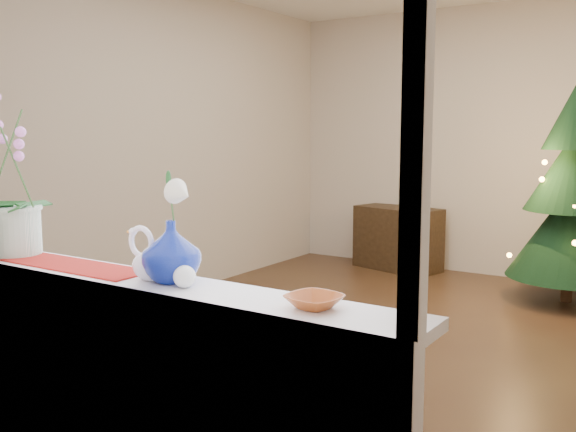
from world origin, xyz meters
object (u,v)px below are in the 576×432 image
at_px(swan, 151,255).
at_px(xmas_tree, 572,193).
at_px(amber_dish, 314,302).
at_px(side_table, 398,238).
at_px(orchid_pot, 11,174).
at_px(blue_vase, 171,247).
at_px(paperweight, 184,277).

bearing_deg(swan, xmas_tree, 56.45).
relative_size(amber_dish, side_table, 0.16).
relative_size(orchid_pot, swan, 3.23).
bearing_deg(blue_vase, paperweight, -23.88).
height_order(orchid_pot, side_table, orchid_pot).
bearing_deg(orchid_pot, side_table, 92.81).
bearing_deg(paperweight, swan, 174.10).
distance_m(paperweight, xmas_tree, 4.24).
bearing_deg(orchid_pot, xmas_tree, 69.85).
height_order(blue_vase, paperweight, blue_vase).
relative_size(swan, amber_dish, 1.54).
bearing_deg(swan, paperweight, -29.96).
xyz_separation_m(orchid_pot, side_table, (-0.23, 4.61, -0.94)).
bearing_deg(blue_vase, xmas_tree, 81.48).
height_order(orchid_pot, paperweight, orchid_pot).
bearing_deg(paperweight, amber_dish, 3.09).
bearing_deg(swan, side_table, 78.81).
bearing_deg(xmas_tree, orchid_pot, -110.15).
bearing_deg(side_table, orchid_pot, -72.98).
bearing_deg(blue_vase, swan, -160.88).
bearing_deg(amber_dish, blue_vase, 178.30).
distance_m(paperweight, amber_dish, 0.50).
xyz_separation_m(orchid_pot, amber_dish, (1.51, -0.01, -0.33)).
relative_size(orchid_pot, side_table, 0.79).
xyz_separation_m(amber_dish, xmas_tree, (0.02, 4.18, 0.00)).
distance_m(orchid_pot, paperweight, 1.06).
xyz_separation_m(paperweight, xmas_tree, (0.52, 4.21, -0.02)).
bearing_deg(xmas_tree, amber_dish, -90.32).
bearing_deg(swan, blue_vase, -4.95).
height_order(swan, amber_dish, swan).
distance_m(orchid_pot, side_table, 4.71).
distance_m(swan, amber_dish, 0.68).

